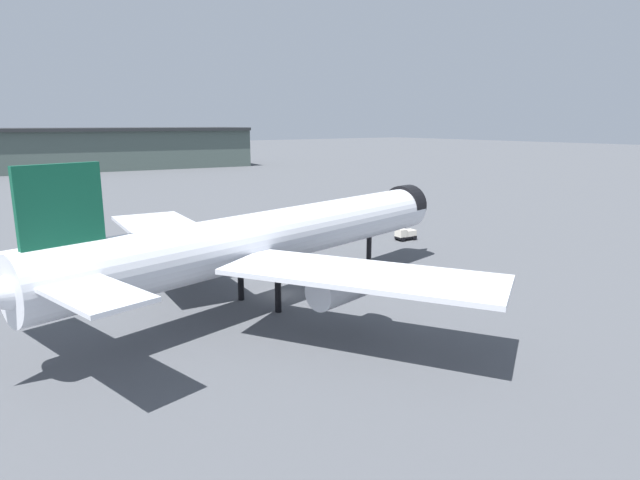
% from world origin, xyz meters
% --- Properties ---
extents(ground, '(900.00, 900.00, 0.00)m').
position_xyz_m(ground, '(0.00, 0.00, 0.00)').
color(ground, '#4C4F54').
extents(airliner_near_gate, '(55.75, 50.12, 15.16)m').
position_xyz_m(airliner_near_gate, '(-1.72, -1.23, 6.68)').
color(airliner_near_gate, silver).
rests_on(airliner_near_gate, ground).
extents(terminal_building, '(168.46, 52.35, 24.96)m').
position_xyz_m(terminal_building, '(-0.49, 179.45, 8.20)').
color(terminal_building, '#475651').
rests_on(terminal_building, ground).
extents(baggage_tug_wing, '(3.34, 2.15, 1.85)m').
position_xyz_m(baggage_tug_wing, '(29.96, 11.71, 0.97)').
color(baggage_tug_wing, black).
rests_on(baggage_tug_wing, ground).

